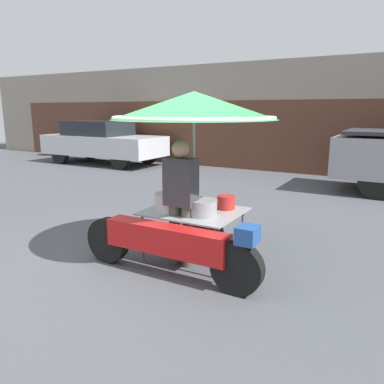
# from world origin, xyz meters

# --- Properties ---
(ground_plane) EXTENTS (36.00, 36.00, 0.00)m
(ground_plane) POSITION_xyz_m (0.00, 0.00, 0.00)
(ground_plane) COLOR #4C4F54
(shopfront_building) EXTENTS (28.00, 2.06, 3.33)m
(shopfront_building) POSITION_xyz_m (0.00, 8.93, 1.66)
(shopfront_building) COLOR gray
(shopfront_building) RESTS_ON ground
(vendor_motorcycle_cart) EXTENTS (2.31, 2.01, 2.10)m
(vendor_motorcycle_cart) POSITION_xyz_m (0.40, 0.60, 1.64)
(vendor_motorcycle_cart) COLOR black
(vendor_motorcycle_cart) RESTS_ON ground
(vendor_person) EXTENTS (0.38, 0.22, 1.54)m
(vendor_person) POSITION_xyz_m (0.38, 0.39, 0.85)
(vendor_person) COLOR #4C473D
(vendor_person) RESTS_ON ground
(parked_car) EXTENTS (4.41, 1.75, 1.50)m
(parked_car) POSITION_xyz_m (-6.60, 6.60, 0.78)
(parked_car) COLOR black
(parked_car) RESTS_ON ground
(potted_plant) EXTENTS (0.63, 0.63, 0.86)m
(potted_plant) POSITION_xyz_m (-10.14, 7.43, 0.50)
(potted_plant) COLOR #2D2D33
(potted_plant) RESTS_ON ground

